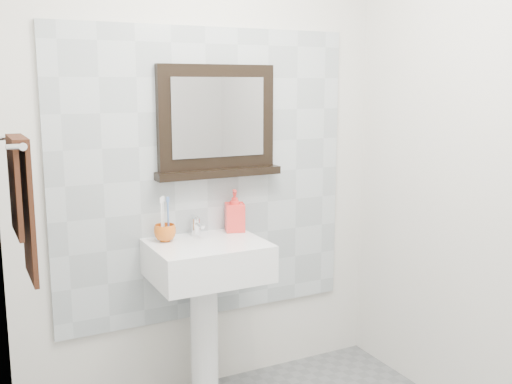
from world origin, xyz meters
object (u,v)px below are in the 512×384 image
pedestal_sink (207,278)px  framed_mirror (217,124)px  hand_towel (22,197)px  soap_dispenser (235,211)px  toothbrush_cup (165,233)px

pedestal_sink → framed_mirror: bearing=52.6°
pedestal_sink → framed_mirror: 0.78m
hand_towel → framed_mirror: bearing=23.9°
soap_dispenser → framed_mirror: framed_mirror is taller
toothbrush_cup → hand_towel: hand_towel is taller
toothbrush_cup → soap_dispenser: size_ratio=0.49×
pedestal_sink → framed_mirror: size_ratio=1.44×
framed_mirror → hand_towel: bearing=-156.1°
pedestal_sink → soap_dispenser: size_ratio=4.40×
soap_dispenser → framed_mirror: 0.46m
hand_towel → toothbrush_cup: bearing=27.7°
pedestal_sink → toothbrush_cup: (-0.18, 0.10, 0.23)m
pedestal_sink → hand_towel: bearing=-163.4°
pedestal_sink → soap_dispenser: 0.39m
pedestal_sink → framed_mirror: framed_mirror is taller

